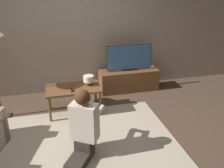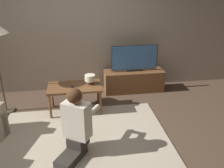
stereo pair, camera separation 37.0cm
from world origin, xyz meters
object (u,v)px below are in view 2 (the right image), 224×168
Objects in this scene: tv at (135,58)px; coffee_table at (75,89)px; person_kneeling at (76,123)px; table_lamp at (90,79)px.

coffee_table is at bearing -150.26° from tv.
person_kneeling is 5.27× the size of table_lamp.
person_kneeling is at bearing -89.82° from coffee_table.
person_kneeling reaches higher than table_lamp.
coffee_table is 5.09× the size of table_lamp.
tv is at bearing 34.24° from table_lamp.
person_kneeling is 1.28m from table_lamp.
tv is 2.25m from person_kneeling.
person_kneeling is at bearing -102.07° from table_lamp.
coffee_table is 0.32m from table_lamp.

